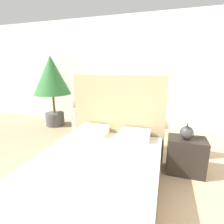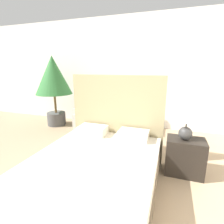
# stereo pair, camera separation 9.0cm
# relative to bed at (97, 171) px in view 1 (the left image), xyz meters

# --- Properties ---
(wall_back) EXTENTS (10.00, 0.06, 2.90)m
(wall_back) POSITION_rel_bed_xyz_m (-0.18, 2.88, 1.17)
(wall_back) COLOR white
(wall_back) RESTS_ON ground_plane
(bed) EXTENTS (1.61, 2.16, 1.47)m
(bed) POSITION_rel_bed_xyz_m (0.00, 0.00, 0.00)
(bed) COLOR brown
(bed) RESTS_ON ground_plane
(armchair_near_window_left) EXTENTS (0.72, 0.71, 0.82)m
(armchair_near_window_left) POSITION_rel_bed_xyz_m (-1.12, 2.25, -0.02)
(armchair_near_window_left) COLOR #B7B2A8
(armchair_near_window_left) RESTS_ON ground_plane
(armchair_near_window_right) EXTENTS (0.70, 0.69, 0.82)m
(armchair_near_window_right) POSITION_rel_bed_xyz_m (-0.08, 2.25, -0.02)
(armchair_near_window_right) COLOR #B7B2A8
(armchair_near_window_right) RESTS_ON ground_plane
(potted_palm) EXTENTS (0.98, 0.98, 1.91)m
(potted_palm) POSITION_rel_bed_xyz_m (-2.18, 2.19, 1.01)
(potted_palm) COLOR #4C4C4C
(potted_palm) RESTS_ON ground_plane
(nightstand) EXTENTS (0.55, 0.37, 0.56)m
(nightstand) POSITION_rel_bed_xyz_m (1.14, 0.80, -0.00)
(nightstand) COLOR black
(nightstand) RESTS_ON ground_plane
(table_lamp) EXTENTS (0.26, 0.26, 0.53)m
(table_lamp) POSITION_rel_bed_xyz_m (1.12, 0.78, 0.58)
(table_lamp) COLOR #333333
(table_lamp) RESTS_ON nightstand
(side_table) EXTENTS (0.39, 0.39, 0.50)m
(side_table) POSITION_rel_bed_xyz_m (-0.60, 2.27, -0.04)
(side_table) COLOR gold
(side_table) RESTS_ON ground_plane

